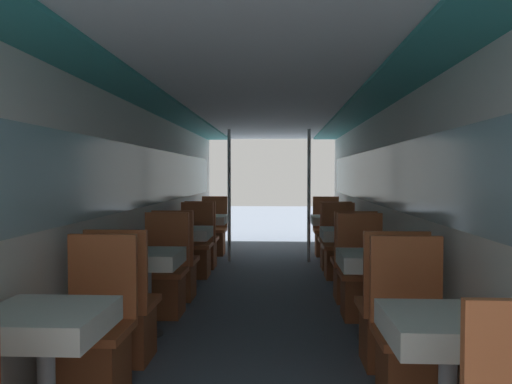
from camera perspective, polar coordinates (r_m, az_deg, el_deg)
wall_left at (r=5.57m, az=-13.09°, el=-1.01°), size 0.05×10.34×2.10m
wall_right at (r=5.48m, az=15.05°, el=-1.08°), size 0.05×10.34×2.10m
ceiling_panel at (r=5.40m, az=0.88°, el=10.10°), size 2.69×10.34×0.07m
dining_table_left_0 at (r=2.74m, az=-22.92°, el=-14.28°), size 0.59×0.59×0.73m
chair_left_far_0 at (r=3.38m, az=-18.09°, el=-16.92°), size 0.45×0.45×1.00m
dining_table_left_1 at (r=4.43m, az=-12.43°, el=-7.91°), size 0.59×0.59×0.73m
chair_left_near_1 at (r=3.93m, az=-14.83°, el=-14.18°), size 0.45×0.45×1.00m
chair_left_far_1 at (r=5.08m, az=-10.54°, el=-10.40°), size 0.45×0.45×1.00m
dining_table_left_2 at (r=6.21m, az=-7.95°, el=-5.02°), size 0.59×0.59×0.73m
chair_left_near_2 at (r=5.66m, az=-9.11°, el=-9.10°), size 0.45×0.45×1.00m
chair_left_far_2 at (r=6.86m, az=-6.96°, el=-7.13°), size 0.45×0.45×1.00m
dining_table_left_3 at (r=8.02m, az=-5.49°, el=-3.41°), size 0.59×0.59×0.73m
chair_left_near_3 at (r=7.45m, az=-6.17°, el=-6.39°), size 0.45×0.45×1.00m
chair_left_far_3 at (r=8.67m, az=-4.89°, el=-5.20°), size 0.45×0.45×1.00m
support_pole_left_3 at (r=7.95m, az=-3.08°, el=-0.39°), size 0.05×0.05×2.10m
dining_table_right_0 at (r=2.61m, az=21.13°, el=-15.08°), size 0.59×0.59×0.73m
chair_right_far_0 at (r=3.28m, az=17.48°, el=-17.53°), size 0.45×0.45×1.00m
dining_table_right_1 at (r=4.35m, az=13.38°, el=-8.09°), size 0.59×0.59×0.73m
chair_right_near_1 at (r=3.84m, az=15.10°, el=-14.56°), size 0.45×0.45×1.00m
chair_right_far_1 at (r=5.01m, az=12.03°, el=-10.58°), size 0.45×0.45×1.00m
dining_table_right_2 at (r=6.16m, az=10.21°, el=-5.10°), size 0.59×0.59×0.73m
chair_right_near_2 at (r=5.60m, az=11.02°, el=-9.23°), size 0.45×0.45×1.00m
chair_right_far_2 at (r=6.81m, az=9.51°, el=-7.21°), size 0.45×0.45×1.00m
dining_table_right_3 at (r=7.98m, az=8.49°, el=-3.46°), size 0.59×0.59×0.73m
chair_right_near_3 at (r=7.41m, az=8.96°, el=-6.46°), size 0.45×0.45×1.00m
chair_right_far_3 at (r=8.63m, az=8.07°, el=-5.25°), size 0.45×0.45×1.00m
support_pole_right_3 at (r=7.92m, az=6.07°, el=-0.41°), size 0.05×0.05×2.10m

